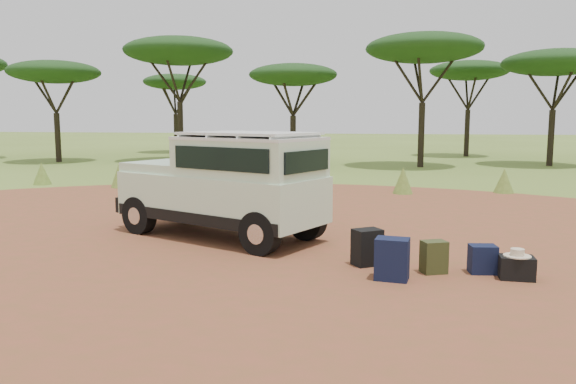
% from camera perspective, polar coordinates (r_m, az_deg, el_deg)
% --- Properties ---
extents(ground, '(140.00, 140.00, 0.00)m').
position_cam_1_polar(ground, '(9.19, -6.41, -6.73)').
color(ground, '#5B7329').
rests_on(ground, ground).
extents(dirt_clearing, '(23.00, 23.00, 0.01)m').
position_cam_1_polar(dirt_clearing, '(9.19, -6.41, -6.71)').
color(dirt_clearing, brown).
rests_on(dirt_clearing, ground).
extents(grass_fringe, '(36.60, 1.60, 0.90)m').
position_cam_1_polar(grass_fringe, '(17.47, 2.08, 1.47)').
color(grass_fringe, '#5B7329').
rests_on(grass_fringe, ground).
extents(acacia_treeline, '(46.70, 13.20, 6.26)m').
position_cam_1_polar(acacia_treeline, '(28.51, 6.69, 12.79)').
color(acacia_treeline, black).
rests_on(acacia_treeline, ground).
extents(safari_vehicle, '(4.38, 3.18, 2.00)m').
position_cam_1_polar(safari_vehicle, '(10.59, -6.33, 0.50)').
color(safari_vehicle, silver).
rests_on(safari_vehicle, ground).
extents(backpack_black, '(0.52, 0.49, 0.57)m').
position_cam_1_polar(backpack_black, '(8.74, 8.04, -5.59)').
color(backpack_black, black).
rests_on(backpack_black, ground).
extents(backpack_navy, '(0.50, 0.39, 0.60)m').
position_cam_1_polar(backpack_navy, '(8.02, 10.53, -6.74)').
color(backpack_navy, black).
rests_on(backpack_navy, ground).
extents(backpack_olive, '(0.42, 0.36, 0.48)m').
position_cam_1_polar(backpack_olive, '(8.51, 14.60, -6.43)').
color(backpack_olive, '#363A1B').
rests_on(backpack_olive, ground).
extents(duffel_navy, '(0.41, 0.33, 0.42)m').
position_cam_1_polar(duffel_navy, '(8.71, 19.16, -6.49)').
color(duffel_navy, black).
rests_on(duffel_navy, ground).
extents(hard_case, '(0.48, 0.35, 0.33)m').
position_cam_1_polar(hard_case, '(8.59, 22.20, -7.15)').
color(hard_case, black).
rests_on(hard_case, ground).
extents(stuff_sack, '(0.42, 0.42, 0.33)m').
position_cam_1_polar(stuff_sack, '(8.25, 10.44, -7.28)').
color(stuff_sack, black).
rests_on(stuff_sack, ground).
extents(safari_hat, '(0.37, 0.37, 0.11)m').
position_cam_1_polar(safari_hat, '(8.54, 22.27, -5.81)').
color(safari_hat, beige).
rests_on(safari_hat, hard_case).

